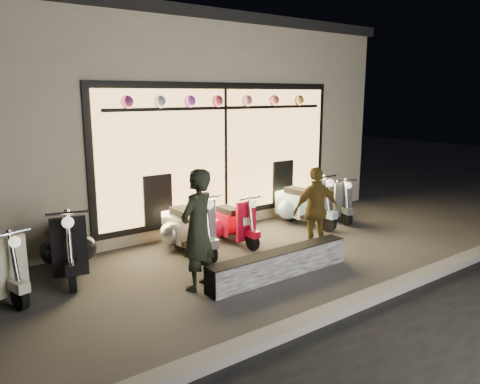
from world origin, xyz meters
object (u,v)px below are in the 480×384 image
(man, at_px, (197,230))
(scooter_red, at_px, (230,222))
(woman, at_px, (316,210))
(graffiti_barrier, at_px, (279,264))
(scooter_silver, at_px, (186,227))

(man, bearing_deg, scooter_red, -160.68)
(scooter_red, distance_m, woman, 1.63)
(graffiti_barrier, bearing_deg, scooter_silver, 105.30)
(man, xyz_separation_m, woman, (2.41, 0.10, -0.11))
(scooter_red, relative_size, man, 0.73)
(scooter_silver, height_order, man, man)
(scooter_red, xyz_separation_m, man, (-1.59, -1.46, 0.49))
(scooter_silver, height_order, woman, woman)
(scooter_silver, xyz_separation_m, man, (-0.67, -1.47, 0.42))
(man, bearing_deg, graffiti_barrier, 138.93)
(graffiti_barrier, distance_m, woman, 1.43)
(graffiti_barrier, height_order, man, man)
(graffiti_barrier, distance_m, scooter_silver, 1.93)
(graffiti_barrier, xyz_separation_m, woman, (1.23, 0.48, 0.54))
(scooter_red, distance_m, man, 2.21)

